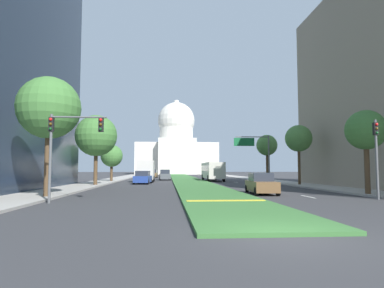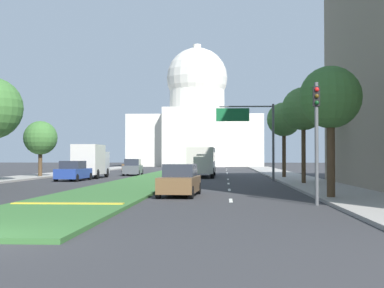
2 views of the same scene
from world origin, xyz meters
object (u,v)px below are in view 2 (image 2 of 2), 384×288
at_px(street_tree_right_near, 330,98).
at_px(city_bus, 202,160).
at_px(overhead_guide_sign, 253,126).
at_px(sedan_distant, 133,168).
at_px(box_truck_delivery, 91,161).
at_px(street_tree_right_mid, 303,109).
at_px(traffic_light_near_right, 317,127).
at_px(street_tree_right_far, 284,120).
at_px(street_tree_left_far, 40,138).
at_px(sedan_lead_stopped, 180,181).
at_px(sedan_far_horizon, 132,166).
at_px(capitol_building, 197,124).
at_px(sedan_midblock, 73,171).

relative_size(street_tree_right_near, city_bus, 0.58).
distance_m(overhead_guide_sign, sedan_distant, 19.07).
bearing_deg(box_truck_delivery, street_tree_right_mid, -33.08).
height_order(traffic_light_near_right, street_tree_right_near, street_tree_right_near).
distance_m(traffic_light_near_right, overhead_guide_sign, 23.94).
relative_size(traffic_light_near_right, street_tree_right_far, 0.72).
xyz_separation_m(street_tree_right_near, street_tree_right_far, (0.56, 26.71, 0.72)).
xyz_separation_m(traffic_light_near_right, street_tree_left_far, (-21.97, 30.60, 0.57)).
xyz_separation_m(sedan_lead_stopped, sedan_far_horizon, (-10.46, 48.14, 0.04)).
bearing_deg(sedan_far_horizon, box_truck_delivery, -90.14).
bearing_deg(street_tree_left_far, sedan_distant, 42.04).
distance_m(street_tree_left_far, sedan_lead_stopped, 30.05).
relative_size(street_tree_right_near, street_tree_right_far, 0.88).
relative_size(capitol_building, sedan_distant, 6.06).
bearing_deg(capitol_building, street_tree_left_far, -99.05).
bearing_deg(street_tree_right_near, sedan_lead_stopped, 162.85).
xyz_separation_m(sedan_midblock, sedan_far_horizon, (0.08, 29.84, 0.02)).
bearing_deg(street_tree_right_near, street_tree_right_far, 88.80).
distance_m(overhead_guide_sign, street_tree_right_far, 6.68).
bearing_deg(capitol_building, city_bus, -86.75).
relative_size(traffic_light_near_right, overhead_guide_sign, 0.80).
xyz_separation_m(overhead_guide_sign, sedan_lead_stopped, (-4.68, -18.66, -3.83)).
height_order(traffic_light_near_right, street_tree_right_mid, street_tree_right_mid).
bearing_deg(sedan_distant, box_truck_delivery, -108.64).
bearing_deg(sedan_far_horizon, sedan_midblock, -90.15).
distance_m(capitol_building, box_truck_delivery, 75.43).
relative_size(traffic_light_near_right, street_tree_left_far, 0.93).
bearing_deg(sedan_lead_stopped, capitol_building, 92.31).
bearing_deg(sedan_lead_stopped, box_truck_delivery, 113.29).
distance_m(sedan_lead_stopped, sedan_distant, 33.52).
relative_size(street_tree_right_mid, street_tree_right_far, 0.99).
xyz_separation_m(sedan_distant, box_truck_delivery, (-2.75, -8.16, 0.83)).
height_order(street_tree_right_far, box_truck_delivery, street_tree_right_far).
xyz_separation_m(street_tree_right_near, sedan_midblock, (-17.88, 20.56, -4.00)).
relative_size(street_tree_right_mid, city_bus, 0.65).
distance_m(traffic_light_near_right, city_bus, 34.38).
xyz_separation_m(sedan_lead_stopped, box_truck_delivery, (-10.52, 24.44, 0.89)).
bearing_deg(street_tree_left_far, capitol_building, 80.95).
relative_size(sedan_distant, city_bus, 0.43).
height_order(street_tree_right_mid, city_bus, street_tree_right_mid).
xyz_separation_m(street_tree_left_far, sedan_lead_stopped, (15.76, -25.40, -3.10)).
relative_size(street_tree_left_far, city_bus, 0.51).
bearing_deg(capitol_building, street_tree_right_far, -80.95).
relative_size(capitol_building, street_tree_right_near, 4.54).
bearing_deg(traffic_light_near_right, box_truck_delivery, 119.44).
height_order(street_tree_right_far, sedan_lead_stopped, street_tree_right_far).
distance_m(sedan_midblock, box_truck_delivery, 6.21).
height_order(street_tree_right_near, street_tree_left_far, street_tree_right_near).
bearing_deg(street_tree_right_near, box_truck_delivery, 123.77).
relative_size(traffic_light_near_right, sedan_midblock, 1.12).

